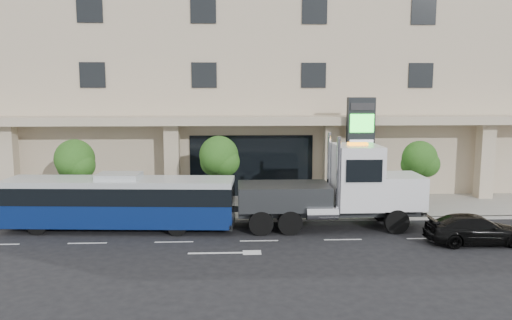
{
  "coord_description": "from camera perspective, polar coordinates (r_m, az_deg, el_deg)",
  "views": [
    {
      "loc": [
        -1.21,
        -24.25,
        7.07
      ],
      "look_at": [
        0.02,
        2.0,
        3.37
      ],
      "focal_mm": 35.0,
      "sensor_mm": 36.0,
      "label": 1
    }
  ],
  "objects": [
    {
      "name": "tow_truck",
      "position": [
        25.91,
        9.37,
        -3.39
      ],
      "size": [
        10.63,
        2.76,
        4.85
      ],
      "rotation": [
        0.0,
        0.0,
        -0.0
      ],
      "color": "#2D3033",
      "rests_on": "ground"
    },
    {
      "name": "sidewalk",
      "position": [
        30.1,
        -0.31,
        -5.43
      ],
      "size": [
        120.0,
        6.0,
        0.15
      ],
      "primitive_type": "cube",
      "color": "gray",
      "rests_on": "ground"
    },
    {
      "name": "signage_pylon",
      "position": [
        30.53,
        11.79,
        1.02
      ],
      "size": [
        1.63,
        0.62,
        6.49
      ],
      "rotation": [
        0.0,
        0.0,
        -0.01
      ],
      "color": "black",
      "rests_on": "sidewalk"
    },
    {
      "name": "tree_mid",
      "position": [
        28.11,
        -4.22,
        0.2
      ],
      "size": [
        2.28,
        2.2,
        4.38
      ],
      "color": "#422B19",
      "rests_on": "sidewalk"
    },
    {
      "name": "tree_left",
      "position": [
        29.46,
        -19.96,
        -0.19
      ],
      "size": [
        2.27,
        2.2,
        4.22
      ],
      "color": "#422B19",
      "rests_on": "sidewalk"
    },
    {
      "name": "ground",
      "position": [
        25.29,
        0.17,
        -8.22
      ],
      "size": [
        120.0,
        120.0,
        0.0
      ],
      "primitive_type": "plane",
      "color": "black",
      "rests_on": "ground"
    },
    {
      "name": "black_sedan",
      "position": [
        25.42,
        23.79,
        -7.26
      ],
      "size": [
        4.64,
        1.92,
        1.34
      ],
      "primitive_type": "imported",
      "rotation": [
        0.0,
        0.0,
        1.56
      ],
      "color": "black",
      "rests_on": "ground"
    },
    {
      "name": "curb",
      "position": [
        27.19,
        -0.04,
        -6.89
      ],
      "size": [
        120.0,
        0.3,
        0.15
      ],
      "primitive_type": "cube",
      "color": "gray",
      "rests_on": "ground"
    },
    {
      "name": "city_bus",
      "position": [
        26.25,
        -15.28,
        -4.56
      ],
      "size": [
        11.66,
        3.19,
        2.92
      ],
      "rotation": [
        0.0,
        0.0,
        -0.07
      ],
      "color": "black",
      "rests_on": "ground"
    },
    {
      "name": "tree_right",
      "position": [
        30.11,
        18.23,
        -0.09
      ],
      "size": [
        2.1,
        2.0,
        4.04
      ],
      "color": "#422B19",
      "rests_on": "sidewalk"
    },
    {
      "name": "convention_center",
      "position": [
        39.8,
        -0.95,
        12.19
      ],
      "size": [
        60.0,
        17.6,
        20.0
      ],
      "color": "#BFAC8F",
      "rests_on": "ground"
    }
  ]
}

